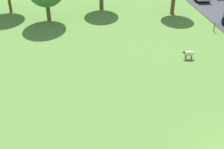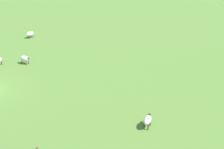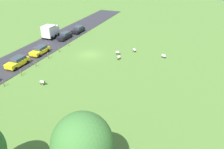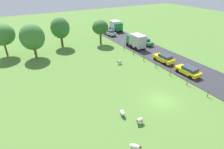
# 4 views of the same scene
# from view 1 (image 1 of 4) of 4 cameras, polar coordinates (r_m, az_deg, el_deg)

# --- Properties ---
(sheep_2) EXTENTS (1.10, 0.52, 0.76)m
(sheep_2) POSITION_cam_1_polar(r_m,az_deg,el_deg) (27.67, 15.05, 4.08)
(sheep_2) COLOR beige
(sheep_2) RESTS_ON ground_plane
(fence_post_6) EXTENTS (0.12, 0.12, 1.06)m
(fence_post_6) POSITION_cam_1_polar(r_m,az_deg,el_deg) (34.89, 19.72, 8.92)
(fence_post_6) COLOR brown
(fence_post_6) RESTS_ON ground_plane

